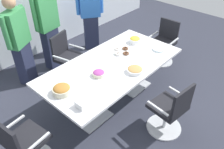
% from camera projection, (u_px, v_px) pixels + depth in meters
% --- Properties ---
extents(ground_plane, '(10.00, 10.00, 0.01)m').
position_uv_depth(ground_plane, '(112.00, 99.00, 4.20)').
color(ground_plane, '#2D303D').
extents(conference_table, '(2.40, 1.20, 0.75)m').
position_uv_depth(conference_table, '(112.00, 71.00, 3.82)').
color(conference_table, silver).
rests_on(conference_table, ground).
extents(office_chair_0, '(0.60, 0.60, 0.91)m').
position_uv_depth(office_chair_0, '(170.00, 111.00, 3.39)').
color(office_chair_0, silver).
rests_on(office_chair_0, ground).
extents(office_chair_1, '(0.56, 0.56, 0.91)m').
position_uv_depth(office_chair_1, '(164.00, 44.00, 4.99)').
color(office_chair_1, silver).
rests_on(office_chair_1, ground).
extents(office_chair_2, '(0.65, 0.65, 0.91)m').
position_uv_depth(office_chair_2, '(68.00, 59.00, 4.51)').
color(office_chair_2, silver).
rests_on(office_chair_2, ground).
extents(office_chair_3, '(0.60, 0.60, 0.91)m').
position_uv_depth(office_chair_3, '(24.00, 145.00, 2.92)').
color(office_chair_3, silver).
rests_on(office_chair_3, ground).
extents(person_standing_0, '(0.58, 0.40, 1.68)m').
position_uv_depth(person_standing_0, '(19.00, 41.00, 4.13)').
color(person_standing_0, '#232842').
rests_on(person_standing_0, ground).
extents(person_standing_1, '(0.61, 0.29, 1.82)m').
position_uv_depth(person_standing_1, '(48.00, 25.00, 4.50)').
color(person_standing_1, '#232842').
rests_on(person_standing_1, ground).
extents(person_standing_2, '(0.55, 0.43, 1.67)m').
position_uv_depth(person_standing_2, '(90.00, 13.00, 5.19)').
color(person_standing_2, '#232842').
rests_on(person_standing_2, ground).
extents(snack_bowl_cookies, '(0.26, 0.26, 0.08)m').
position_uv_depth(snack_bowl_cookies, '(135.00, 70.00, 3.56)').
color(snack_bowl_cookies, white).
rests_on(snack_bowl_cookies, conference_table).
extents(snack_bowl_candy_mix, '(0.19, 0.19, 0.08)m').
position_uv_depth(snack_bowl_candy_mix, '(99.00, 73.00, 3.49)').
color(snack_bowl_candy_mix, beige).
rests_on(snack_bowl_candy_mix, conference_table).
extents(snack_bowl_pretzels, '(0.26, 0.26, 0.12)m').
position_uv_depth(snack_bowl_pretzels, '(62.00, 90.00, 3.16)').
color(snack_bowl_pretzels, beige).
rests_on(snack_bowl_pretzels, conference_table).
extents(snack_bowl_chips_yellow, '(0.21, 0.21, 0.12)m').
position_uv_depth(snack_bowl_chips_yellow, '(135.00, 40.00, 4.30)').
color(snack_bowl_chips_yellow, white).
rests_on(snack_bowl_chips_yellow, conference_table).
extents(donut_platter, '(0.32, 0.32, 0.04)m').
position_uv_depth(donut_platter, '(122.00, 51.00, 4.05)').
color(donut_platter, white).
rests_on(donut_platter, conference_table).
extents(plate_stack, '(0.21, 0.21, 0.03)m').
position_uv_depth(plate_stack, '(159.00, 49.00, 4.11)').
color(plate_stack, white).
rests_on(plate_stack, conference_table).
extents(napkin_pile, '(0.14, 0.14, 0.09)m').
position_uv_depth(napkin_pile, '(82.00, 104.00, 2.95)').
color(napkin_pile, white).
rests_on(napkin_pile, conference_table).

